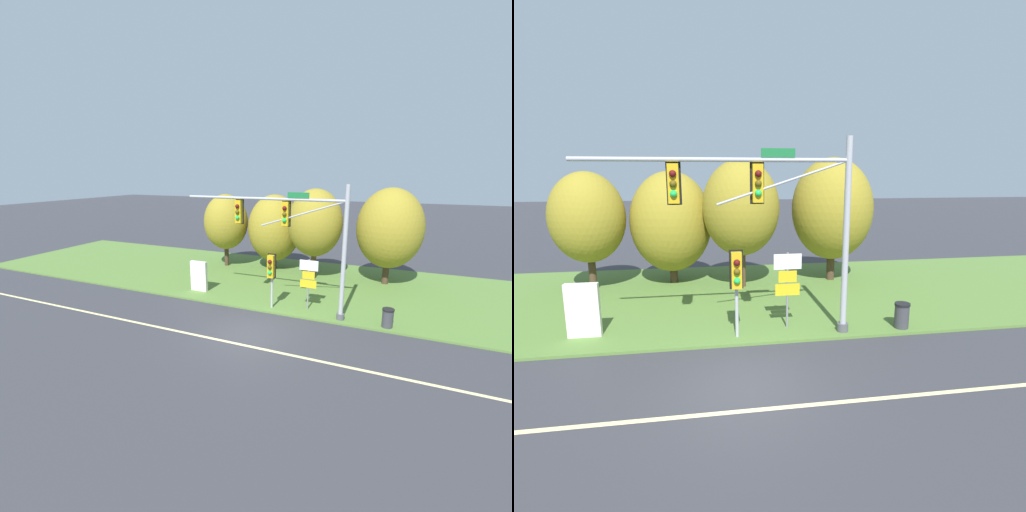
# 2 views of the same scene
# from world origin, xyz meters

# --- Properties ---
(ground_plane) EXTENTS (160.00, 160.00, 0.00)m
(ground_plane) POSITION_xyz_m (0.00, 0.00, 0.00)
(ground_plane) COLOR #333338
(lane_stripe) EXTENTS (36.00, 0.16, 0.01)m
(lane_stripe) POSITION_xyz_m (0.00, -1.20, 0.00)
(lane_stripe) COLOR beige
(lane_stripe) RESTS_ON ground
(grass_verge) EXTENTS (48.00, 11.50, 0.10)m
(grass_verge) POSITION_xyz_m (0.00, 8.25, 0.05)
(grass_verge) COLOR #517533
(grass_verge) RESTS_ON ground
(traffic_signal_mast) EXTENTS (8.90, 0.49, 6.74)m
(traffic_signal_mast) POSITION_xyz_m (1.34, 3.00, 4.57)
(traffic_signal_mast) COLOR #9EA0A5
(traffic_signal_mast) RESTS_ON grass_verge
(pedestrian_signal_near_kerb) EXTENTS (0.46, 0.55, 3.07)m
(pedestrian_signal_near_kerb) POSITION_xyz_m (0.08, 2.96, 2.32)
(pedestrian_signal_near_kerb) COLOR #9EA0A5
(pedestrian_signal_near_kerb) RESTS_ON grass_verge
(route_sign_post) EXTENTS (1.01, 0.08, 2.80)m
(route_sign_post) POSITION_xyz_m (1.96, 3.68, 1.92)
(route_sign_post) COLOR slate
(route_sign_post) RESTS_ON grass_verge
(tree_nearest_road) EXTENTS (3.44, 3.44, 5.66)m
(tree_nearest_road) POSITION_xyz_m (-6.38, 10.07, 3.60)
(tree_nearest_road) COLOR #423021
(tree_nearest_road) RESTS_ON grass_verge
(tree_left_of_mast) EXTENTS (4.05, 4.05, 5.69)m
(tree_left_of_mast) POSITION_xyz_m (-2.58, 10.78, 3.25)
(tree_left_of_mast) COLOR #423021
(tree_left_of_mast) RESTS_ON grass_verge
(tree_behind_signpost) EXTENTS (3.72, 3.72, 6.24)m
(tree_behind_signpost) POSITION_xyz_m (0.84, 9.45, 4.00)
(tree_behind_signpost) COLOR #4C3823
(tree_behind_signpost) RESTS_ON grass_verge
(tree_mid_verge) EXTENTS (4.19, 4.19, 6.37)m
(tree_mid_verge) POSITION_xyz_m (5.62, 10.05, 3.84)
(tree_mid_verge) COLOR #423021
(tree_mid_verge) RESTS_ON grass_verge
(info_kiosk) EXTENTS (1.10, 0.24, 1.90)m
(info_kiosk) POSITION_xyz_m (-5.11, 3.96, 1.04)
(info_kiosk) COLOR silver
(info_kiosk) RESTS_ON grass_verge
(trash_bin) EXTENTS (0.56, 0.56, 0.93)m
(trash_bin) POSITION_xyz_m (6.08, 2.99, 0.57)
(trash_bin) COLOR #38383D
(trash_bin) RESTS_ON grass_verge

